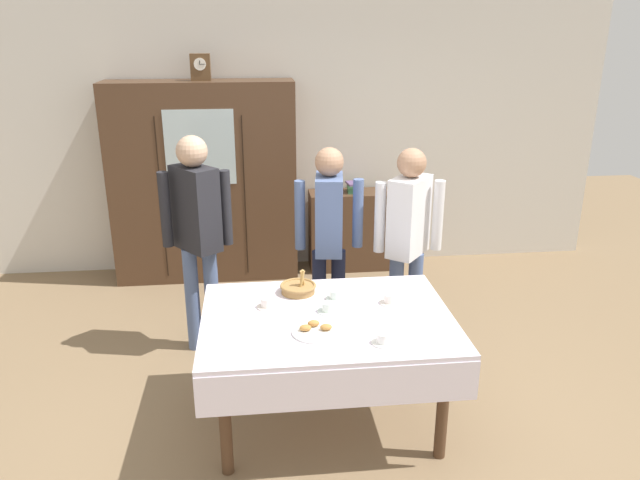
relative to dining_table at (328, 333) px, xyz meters
The scene contains 19 objects.
ground_plane 0.69m from the dining_table, 90.00° to the left, with size 12.00×12.00×0.00m, color #846B4C.
back_wall 2.97m from the dining_table, 90.00° to the left, with size 6.40×0.10×2.70m, color silver.
dining_table is the anchor object (origin of this frame).
wall_cabinet 2.76m from the dining_table, 109.16° to the left, with size 1.78×0.46×1.94m.
mantel_clock 3.07m from the dining_table, 108.50° to the left, with size 0.18×0.11×0.24m.
bookshelf_low 2.72m from the dining_table, 77.31° to the left, with size 0.91×0.35×0.82m.
book_stack 2.72m from the dining_table, 77.31° to the left, with size 0.16×0.22×0.10m.
tea_cup_near_left 0.15m from the dining_table, 83.02° to the left, with size 0.13×0.13×0.06m.
tea_cup_center 0.47m from the dining_table, 21.61° to the left, with size 0.13×0.13×0.06m.
tea_cup_back_edge 0.43m from the dining_table, 151.68° to the left, with size 0.13×0.13×0.06m.
tea_cup_mid_right 0.45m from the dining_table, 51.32° to the right, with size 0.13×0.13×0.06m.
tea_cup_near_right 0.30m from the dining_table, 72.31° to the left, with size 0.13×0.13×0.06m.
bread_basket 0.44m from the dining_table, 110.80° to the left, with size 0.24×0.24×0.16m.
pastry_plate 0.22m from the dining_table, 119.44° to the right, with size 0.28×0.28×0.05m.
spoon_back_edge 0.61m from the dining_table, 160.26° to the left, with size 0.12×0.02×0.01m.
spoon_near_left 0.71m from the dining_table, 145.26° to the left, with size 0.12×0.02×0.01m.
person_behind_table_left 1.11m from the dining_table, 82.59° to the left, with size 0.52×0.38×1.59m.
person_beside_shelf 1.21m from the dining_table, 52.11° to the left, with size 0.52×0.41×1.60m.
person_by_cabinet 1.43m from the dining_table, 128.12° to the left, with size 0.52×0.41×1.69m.
Camera 1 is at (-0.41, -3.50, 2.42)m, focal length 34.00 mm.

